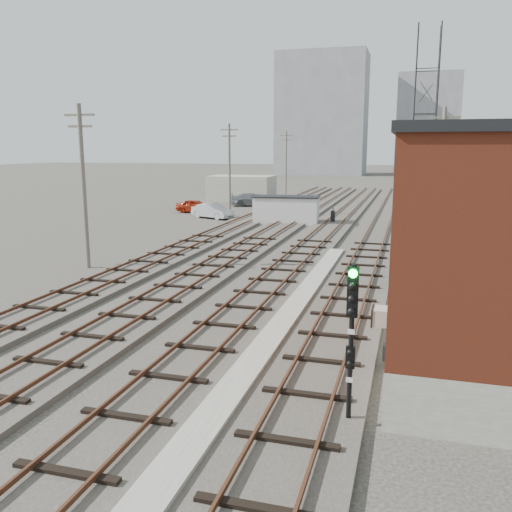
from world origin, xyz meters
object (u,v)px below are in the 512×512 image
at_px(signal_mast, 351,333).
at_px(switch_stand, 333,217).
at_px(car_silver, 212,211).
at_px(site_trailer, 286,210).
at_px(car_grey, 252,200).
at_px(car_red, 195,206).

height_order(signal_mast, switch_stand, signal_mast).
xyz_separation_m(signal_mast, car_silver, (-17.12, 36.39, -1.65)).
distance_m(switch_stand, site_trailer, 4.21).
distance_m(switch_stand, car_grey, 16.91).
distance_m(signal_mast, car_grey, 51.25).
height_order(signal_mast, car_silver, signal_mast).
xyz_separation_m(switch_stand, car_grey, (-11.23, 12.65, 0.10)).
bearing_deg(car_silver, switch_stand, -71.02).
bearing_deg(switch_stand, car_red, 173.45).
relative_size(signal_mast, car_silver, 0.93).
bearing_deg(site_trailer, car_silver, 164.17).
bearing_deg(site_trailer, switch_stand, 8.80).
bearing_deg(car_red, car_grey, -19.25).
distance_m(site_trailer, car_silver, 7.79).
bearing_deg(signal_mast, car_red, 116.94).
relative_size(signal_mast, car_grey, 0.77).
xyz_separation_m(switch_stand, car_red, (-15.02, 4.48, 0.05)).
relative_size(car_silver, car_grey, 0.84).
bearing_deg(switch_stand, site_trailer, -156.85).
xyz_separation_m(switch_stand, site_trailer, (-4.06, -0.95, 0.59)).
height_order(car_red, car_silver, car_silver).
height_order(car_red, car_grey, car_grey).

